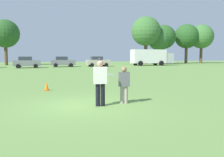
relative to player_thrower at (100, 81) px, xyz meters
The scene contains 16 objects.
ground_plane 1.23m from the player_thrower, 151.15° to the left, with size 140.95×140.95×0.00m, color #6B9347.
player_thrower is the anchor object (origin of this frame).
player_defender 1.10m from the player_thrower, 11.13° to the left, with size 0.49×0.35×1.51m.
frisbee 0.59m from the player_thrower, 24.34° to the left, with size 0.28×0.27×0.10m.
traffic_cone 5.44m from the player_thrower, 108.87° to the left, with size 0.32×0.32×0.48m.
parked_car_center 32.61m from the player_thrower, 95.70° to the left, with size 4.28×2.36×1.82m.
parked_car_mid_right 34.54m from the player_thrower, 85.55° to the left, with size 4.28×2.36×1.82m.
parked_car_near_right 35.00m from the player_thrower, 75.29° to the left, with size 4.28×2.36×1.82m.
box_truck 40.60m from the player_thrower, 59.95° to the left, with size 8.60×3.26×3.18m.
bystander_sideline_watcher 24.30m from the player_thrower, 74.78° to the left, with size 0.48×0.52×1.66m.
tree_center_elm 46.82m from the player_thrower, 99.29° to the left, with size 5.76×5.76×9.36m.
tree_east_birch 48.99m from the player_thrower, 61.94° to the left, with size 6.78×6.78×11.02m.
tree_east_oak 50.86m from the player_thrower, 58.52° to the left, with size 5.13×5.13×8.34m.
tree_far_east_pine 52.40m from the player_thrower, 57.31° to the left, with size 5.77×5.77×9.38m.
tree_far_west_pine 57.17m from the player_thrower, 51.79° to the left, with size 6.13×6.13×9.96m.
tree_horizon_center 59.40m from the player_thrower, 48.31° to the left, with size 6.13×6.13×9.96m.
Camera 1 is at (-1.89, -9.43, 1.96)m, focal length 39.18 mm.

